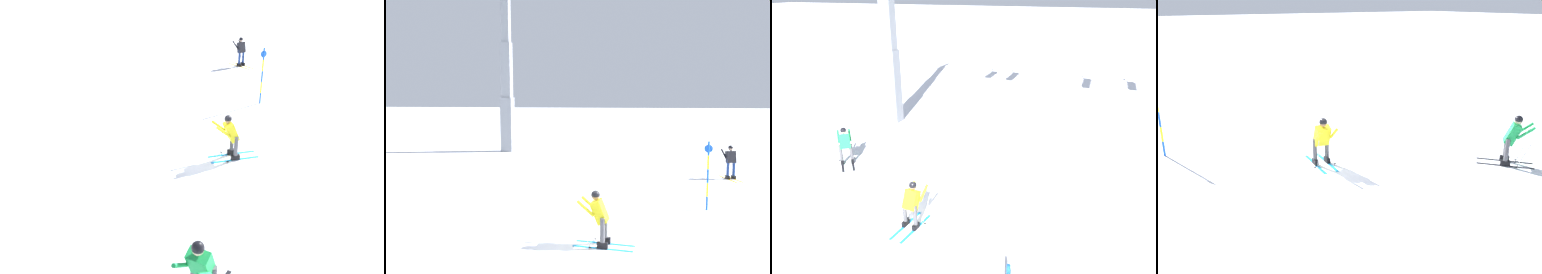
# 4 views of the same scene
# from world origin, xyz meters

# --- Properties ---
(ground_plane) EXTENTS (260.00, 260.00, 0.00)m
(ground_plane) POSITION_xyz_m (0.00, 0.00, 0.00)
(ground_plane) COLOR white
(skier_carving_main) EXTENTS (0.76, 1.64, 1.59)m
(skier_carving_main) POSITION_xyz_m (0.03, -0.38, 0.84)
(skier_carving_main) COLOR #198CCC
(skier_carving_main) RESTS_ON ground_plane
(trail_marker_pole) EXTENTS (0.07, 0.28, 2.40)m
(trail_marker_pole) POSITION_xyz_m (3.83, -3.77, 1.28)
(trail_marker_pole) COLOR blue
(trail_marker_pole) RESTS_ON ground_plane
(skier_distant_downhill) EXTENTS (1.44, 1.57, 1.63)m
(skier_distant_downhill) POSITION_xyz_m (-4.68, 2.62, 0.87)
(skier_distant_downhill) COLOR black
(skier_distant_downhill) RESTS_ON ground_plane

